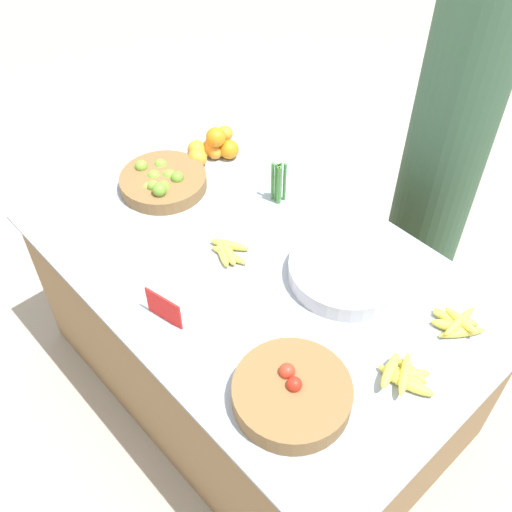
{
  "coord_description": "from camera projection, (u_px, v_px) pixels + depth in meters",
  "views": [
    {
      "loc": [
        1.05,
        -0.97,
        2.27
      ],
      "look_at": [
        0.0,
        0.0,
        0.78
      ],
      "focal_mm": 42.0,
      "sensor_mm": 36.0,
      "label": 1
    }
  ],
  "objects": [
    {
      "name": "vendor_person",
      "position": [
        443.0,
        159.0,
        2.44
      ],
      "size": [
        0.33,
        0.33,
        1.69
      ],
      "color": "#385B42",
      "rests_on": "ground_plane"
    },
    {
      "name": "orange_pile",
      "position": [
        213.0,
        147.0,
        2.5
      ],
      "size": [
        0.17,
        0.23,
        0.14
      ],
      "color": "orange",
      "rests_on": "market_table"
    },
    {
      "name": "ground_plane",
      "position": [
        256.0,
        380.0,
        2.62
      ],
      "size": [
        12.0,
        12.0,
        0.0
      ],
      "primitive_type": "plane",
      "color": "#ADA599"
    },
    {
      "name": "market_table",
      "position": [
        256.0,
        329.0,
        2.36
      ],
      "size": [
        1.68,
        1.05,
        0.73
      ],
      "color": "olive",
      "rests_on": "ground_plane"
    },
    {
      "name": "lime_bowl",
      "position": [
        163.0,
        181.0,
        2.37
      ],
      "size": [
        0.34,
        0.34,
        0.1
      ],
      "color": "olive",
      "rests_on": "market_table"
    },
    {
      "name": "metal_bowl",
      "position": [
        346.0,
        271.0,
        2.04
      ],
      "size": [
        0.4,
        0.4,
        0.07
      ],
      "color": "silver",
      "rests_on": "market_table"
    },
    {
      "name": "banana_bunch_front_left",
      "position": [
        456.0,
        323.0,
        1.89
      ],
      "size": [
        0.17,
        0.17,
        0.05
      ],
      "color": "#EFDB4C",
      "rests_on": "market_table"
    },
    {
      "name": "tomato_basket",
      "position": [
        291.0,
        394.0,
        1.7
      ],
      "size": [
        0.34,
        0.34,
        0.1
      ],
      "color": "olive",
      "rests_on": "market_table"
    },
    {
      "name": "banana_bunch_middle_left",
      "position": [
        405.0,
        376.0,
        1.76
      ],
      "size": [
        0.18,
        0.17,
        0.06
      ],
      "color": "#EFDB4C",
      "rests_on": "market_table"
    },
    {
      "name": "price_sign",
      "position": [
        164.0,
        308.0,
        1.89
      ],
      "size": [
        0.14,
        0.04,
        0.11
      ],
      "rotation": [
        0.0,
        0.0,
        0.21
      ],
      "color": "red",
      "rests_on": "market_table"
    },
    {
      "name": "veg_bundle",
      "position": [
        279.0,
        183.0,
        2.28
      ],
      "size": [
        0.05,
        0.05,
        0.17
      ],
      "color": "#4C8E42",
      "rests_on": "market_table"
    },
    {
      "name": "banana_bunch_front_right",
      "position": [
        228.0,
        251.0,
        2.12
      ],
      "size": [
        0.18,
        0.14,
        0.04
      ],
      "color": "#EFDB4C",
      "rests_on": "market_table"
    }
  ]
}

